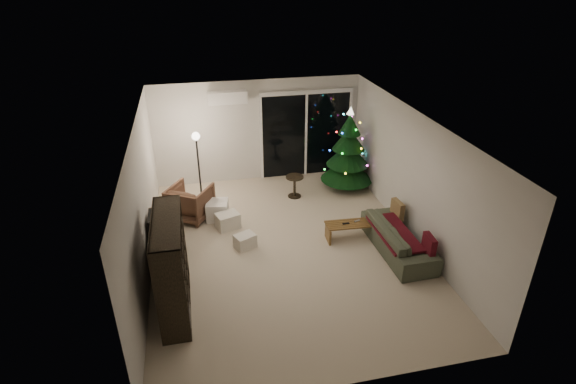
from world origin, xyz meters
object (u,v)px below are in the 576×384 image
(bookshelf, at_px, (158,268))
(armchair, at_px, (190,202))
(christmas_tree, at_px, (348,149))
(coffee_table, at_px, (353,230))
(media_cabinet, at_px, (164,242))
(sofa, at_px, (398,238))

(bookshelf, height_order, armchair, bookshelf)
(armchair, distance_m, christmas_tree, 3.83)
(bookshelf, bearing_deg, coffee_table, 37.04)
(media_cabinet, bearing_deg, coffee_table, -10.68)
(sofa, bearing_deg, christmas_tree, 0.47)
(bookshelf, height_order, christmas_tree, christmas_tree)
(armchair, height_order, sofa, armchair)
(sofa, distance_m, christmas_tree, 2.88)
(armchair, xyz_separation_m, sofa, (3.80, -2.12, -0.09))
(armchair, relative_size, sofa, 0.43)
(bookshelf, relative_size, christmas_tree, 0.79)
(coffee_table, relative_size, christmas_tree, 0.53)
(sofa, bearing_deg, media_cabinet, 81.06)
(bookshelf, xyz_separation_m, coffee_table, (3.61, 1.33, -0.63))
(sofa, xyz_separation_m, coffee_table, (-0.69, 0.61, -0.11))
(media_cabinet, relative_size, sofa, 0.68)
(bookshelf, distance_m, armchair, 2.92)
(sofa, height_order, coffee_table, sofa)
(media_cabinet, height_order, armchair, media_cabinet)
(armchair, bearing_deg, sofa, -178.03)
(bookshelf, distance_m, media_cabinet, 1.38)
(media_cabinet, distance_m, christmas_tree, 4.80)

